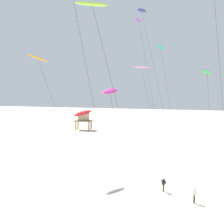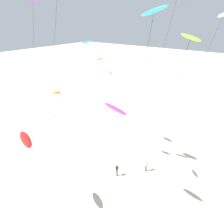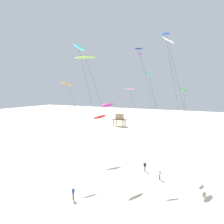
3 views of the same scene
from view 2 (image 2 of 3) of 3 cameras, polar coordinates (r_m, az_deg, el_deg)
kite_magenta at (r=27.10m, az=0.63°, el=0.60°), size 1.90×3.98×12.43m
kite_pink at (r=30.42m, az=-0.59°, el=7.54°), size 3.46×6.26×14.76m
kite_cyan at (r=21.03m, az=8.49°, el=19.12°), size 2.87×6.26×21.41m
kite_orange at (r=19.94m, az=-11.27°, el=3.31°), size 3.82×7.05×16.01m
kite_white at (r=33.58m, az=21.49°, el=17.18°), size 4.50×8.84×20.97m
kite_purple at (r=35.27m, az=-15.91°, el=19.97°), size 3.70×7.88×22.19m
kite_teal at (r=34.45m, az=-5.41°, el=13.27°), size 2.97×6.44×17.76m
kite_green at (r=40.96m, az=-2.49°, el=10.56°), size 2.41×4.43×14.77m
kite_lime at (r=22.58m, az=15.66°, el=14.07°), size 4.44×8.23×19.33m
kite_red at (r=29.28m, az=-17.27°, el=-5.40°), size 2.79×5.18×9.35m
kite_flyer_middle at (r=39.25m, az=6.99°, el=-10.75°), size 0.55×0.52×1.67m
kite_flyer_furthest at (r=37.94m, az=1.02°, el=-11.77°), size 0.69×0.67×1.67m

